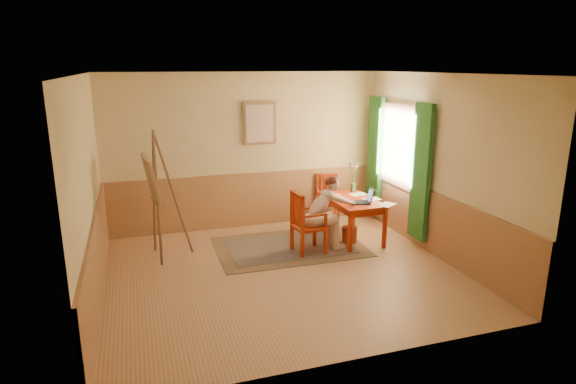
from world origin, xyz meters
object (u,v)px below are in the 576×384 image
object	(u,v)px
laptop	(363,200)
table	(352,204)
chair_back	(327,199)
figure	(324,211)
chair_left	(306,223)
easel	(154,184)

from	to	relation	value
laptop	table	bearing A→B (deg)	102.03
chair_back	figure	world-z (taller)	figure
chair_left	easel	distance (m)	2.40
chair_back	laptop	bearing A→B (deg)	-86.15
table	chair_back	world-z (taller)	chair_back
laptop	easel	size ratio (longest dim) A/B	0.21
chair_left	easel	size ratio (longest dim) A/B	0.50
chair_back	table	bearing A→B (deg)	-88.26
table	laptop	bearing A→B (deg)	-77.97
table	easel	xyz separation A→B (m)	(-3.20, 0.19, 0.55)
chair_left	chair_back	world-z (taller)	chair_left
figure	easel	world-z (taller)	easel
chair_back	laptop	xyz separation A→B (m)	(0.09, -1.29, 0.31)
chair_left	easel	world-z (taller)	easel
table	easel	size ratio (longest dim) A/B	0.61
chair_back	laptop	world-z (taller)	laptop
figure	laptop	bearing A→B (deg)	3.04
figure	laptop	size ratio (longest dim) A/B	2.87
table	easel	world-z (taller)	easel
chair_left	chair_back	xyz separation A→B (m)	(0.93, 1.37, -0.05)
easel	laptop	bearing A→B (deg)	-7.97
chair_left	laptop	distance (m)	1.05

